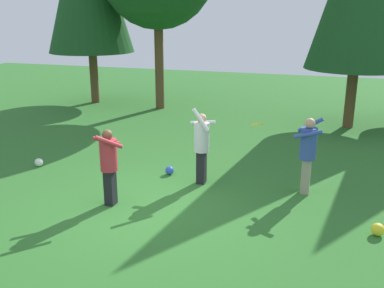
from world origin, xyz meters
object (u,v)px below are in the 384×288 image
ball_white (39,162)px  ball_blue (170,170)px  ball_yellow (378,229)px  person_thrower (202,142)px  person_bystander (109,161)px  person_catcher (308,149)px  frisbee (257,124)px

ball_white → ball_blue: size_ratio=1.01×
ball_yellow → ball_blue: 4.78m
person_thrower → person_bystander: (-1.41, -1.65, -0.04)m
ball_white → ball_yellow: 7.89m
ball_blue → person_bystander: bearing=-105.5°
person_thrower → ball_blue: bearing=153.9°
person_catcher → person_bystander: person_catcher is taller
frisbee → ball_blue: 2.44m
person_catcher → person_bystander: size_ratio=1.06×
person_bystander → ball_yellow: 5.09m
person_catcher → ball_blue: person_catcher is taller
frisbee → ball_yellow: frisbee is taller
person_thrower → ball_white: person_thrower is taller
frisbee → person_thrower: bearing=-171.4°
ball_yellow → ball_white: bearing=171.2°
ball_white → ball_blue: ball_white is taller
person_catcher → frisbee: bearing=0.0°
ball_blue → frisbee: bearing=-2.8°
ball_yellow → ball_blue: size_ratio=1.11×
person_thrower → frisbee: person_thrower is taller
ball_white → ball_blue: bearing=8.0°
ball_white → ball_yellow: ball_yellow is taller
person_thrower → ball_white: (-4.19, -0.19, -0.85)m
person_catcher → ball_blue: 3.26m
person_thrower → ball_blue: (-0.87, 0.28, -0.85)m
person_thrower → ball_yellow: size_ratio=7.84×
person_bystander → frisbee: person_bystander is taller
person_bystander → frisbee: size_ratio=4.10×
person_thrower → person_catcher: size_ratio=1.08×
ball_yellow → person_bystander: bearing=-177.1°
ball_blue → person_catcher: bearing=-2.6°
person_catcher → ball_yellow: (1.34, -1.52, -0.86)m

